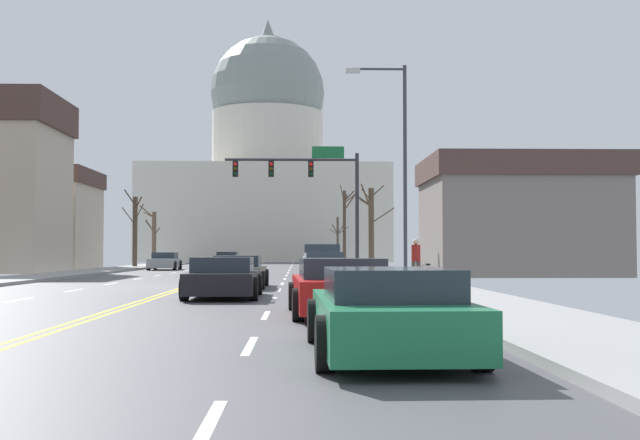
{
  "coord_description": "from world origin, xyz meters",
  "views": [
    {
      "loc": [
        4.21,
        -30.09,
        1.36
      ],
      "look_at": [
        5.87,
        32.9,
        3.84
      ],
      "focal_mm": 43.62,
      "sensor_mm": 36.0,
      "label": 1
    }
  ],
  "objects_px": {
    "sedan_near_03": "(224,279)",
    "signal_gantry": "(311,181)",
    "sedan_near_04": "(340,288)",
    "sedan_near_05": "(387,313)",
    "sedan_oncoming_00": "(165,262)",
    "sedan_oncoming_01": "(227,260)",
    "pickup_truck_near_00": "(322,262)",
    "pedestrian_00": "(416,258)",
    "street_lamp_right": "(397,154)",
    "sedan_near_01": "(325,267)",
    "sedan_near_02": "(239,272)",
    "bicycle_parked": "(427,279)"
  },
  "relations": [
    {
      "from": "pickup_truck_near_00",
      "to": "pedestrian_00",
      "type": "relative_size",
      "value": 3.16
    },
    {
      "from": "sedan_oncoming_00",
      "to": "sedan_near_03",
      "type": "bearing_deg",
      "value": -77.35
    },
    {
      "from": "signal_gantry",
      "to": "sedan_near_02",
      "type": "relative_size",
      "value": 1.71
    },
    {
      "from": "pickup_truck_near_00",
      "to": "sedan_near_04",
      "type": "xyz_separation_m",
      "value": [
        -0.35,
        -25.18,
        -0.18
      ]
    },
    {
      "from": "sedan_near_04",
      "to": "street_lamp_right",
      "type": "bearing_deg",
      "value": 77.47
    },
    {
      "from": "signal_gantry",
      "to": "sedan_near_05",
      "type": "distance_m",
      "value": 35.88
    },
    {
      "from": "sedan_near_05",
      "to": "pedestrian_00",
      "type": "height_order",
      "value": "pedestrian_00"
    },
    {
      "from": "street_lamp_right",
      "to": "sedan_oncoming_00",
      "type": "relative_size",
      "value": 1.92
    },
    {
      "from": "sedan_near_05",
      "to": "street_lamp_right",
      "type": "bearing_deg",
      "value": 82.37
    },
    {
      "from": "sedan_near_01",
      "to": "bicycle_parked",
      "type": "bearing_deg",
      "value": -75.32
    },
    {
      "from": "bicycle_parked",
      "to": "sedan_near_01",
      "type": "bearing_deg",
      "value": 104.68
    },
    {
      "from": "signal_gantry",
      "to": "sedan_oncoming_00",
      "type": "height_order",
      "value": "signal_gantry"
    },
    {
      "from": "bicycle_parked",
      "to": "sedan_near_04",
      "type": "bearing_deg",
      "value": -111.84
    },
    {
      "from": "pickup_truck_near_00",
      "to": "pedestrian_00",
      "type": "bearing_deg",
      "value": -75.05
    },
    {
      "from": "pickup_truck_near_00",
      "to": "sedan_oncoming_01",
      "type": "distance_m",
      "value": 23.51
    },
    {
      "from": "sedan_oncoming_01",
      "to": "pickup_truck_near_00",
      "type": "bearing_deg",
      "value": -72.28
    },
    {
      "from": "signal_gantry",
      "to": "pedestrian_00",
      "type": "xyz_separation_m",
      "value": [
        3.78,
        -16.14,
        -4.41
      ]
    },
    {
      "from": "signal_gantry",
      "to": "sedan_oncoming_00",
      "type": "distance_m",
      "value": 14.74
    },
    {
      "from": "sedan_near_01",
      "to": "sedan_oncoming_00",
      "type": "distance_m",
      "value": 22.77
    },
    {
      "from": "pickup_truck_near_00",
      "to": "sedan_near_01",
      "type": "height_order",
      "value": "pickup_truck_near_00"
    },
    {
      "from": "sedan_near_04",
      "to": "sedan_near_05",
      "type": "distance_m",
      "value": 6.3
    },
    {
      "from": "pickup_truck_near_00",
      "to": "bicycle_parked",
      "type": "height_order",
      "value": "pickup_truck_near_00"
    },
    {
      "from": "sedan_near_01",
      "to": "signal_gantry",
      "type": "bearing_deg",
      "value": 92.53
    },
    {
      "from": "signal_gantry",
      "to": "sedan_near_04",
      "type": "relative_size",
      "value": 1.66
    },
    {
      "from": "sedan_near_03",
      "to": "signal_gantry",
      "type": "bearing_deg",
      "value": 83.01
    },
    {
      "from": "signal_gantry",
      "to": "sedan_near_01",
      "type": "relative_size",
      "value": 1.69
    },
    {
      "from": "sedan_near_02",
      "to": "sedan_oncoming_01",
      "type": "height_order",
      "value": "sedan_oncoming_01"
    },
    {
      "from": "street_lamp_right",
      "to": "bicycle_parked",
      "type": "distance_m",
      "value": 6.78
    },
    {
      "from": "sedan_near_05",
      "to": "sedan_oncoming_00",
      "type": "bearing_deg",
      "value": 103.32
    },
    {
      "from": "street_lamp_right",
      "to": "sedan_near_02",
      "type": "bearing_deg",
      "value": -173.49
    },
    {
      "from": "sedan_near_01",
      "to": "sedan_near_03",
      "type": "relative_size",
      "value": 1.04
    },
    {
      "from": "sedan_near_03",
      "to": "sedan_near_04",
      "type": "distance_m",
      "value": 6.79
    },
    {
      "from": "bicycle_parked",
      "to": "street_lamp_right",
      "type": "bearing_deg",
      "value": 93.04
    },
    {
      "from": "pickup_truck_near_00",
      "to": "sedan_oncoming_01",
      "type": "xyz_separation_m",
      "value": [
        -7.15,
        22.39,
        -0.16
      ]
    },
    {
      "from": "sedan_near_04",
      "to": "bicycle_parked",
      "type": "distance_m",
      "value": 8.36
    },
    {
      "from": "sedan_near_02",
      "to": "sedan_near_03",
      "type": "xyz_separation_m",
      "value": [
        0.03,
        -6.05,
        -0.01
      ]
    },
    {
      "from": "sedan_near_05",
      "to": "sedan_oncoming_00",
      "type": "relative_size",
      "value": 1.07
    },
    {
      "from": "sedan_near_03",
      "to": "sedan_near_05",
      "type": "relative_size",
      "value": 0.97
    },
    {
      "from": "street_lamp_right",
      "to": "sedan_oncoming_01",
      "type": "height_order",
      "value": "street_lamp_right"
    },
    {
      "from": "sedan_near_05",
      "to": "sedan_oncoming_01",
      "type": "height_order",
      "value": "sedan_oncoming_01"
    },
    {
      "from": "sedan_near_01",
      "to": "sedan_oncoming_01",
      "type": "distance_m",
      "value": 29.82
    },
    {
      "from": "sedan_near_02",
      "to": "street_lamp_right",
      "type": "bearing_deg",
      "value": 6.51
    },
    {
      "from": "signal_gantry",
      "to": "sedan_near_01",
      "type": "distance_m",
      "value": 11.71
    },
    {
      "from": "signal_gantry",
      "to": "bicycle_parked",
      "type": "xyz_separation_m",
      "value": [
        3.31,
        -21.49,
        -4.98
      ]
    },
    {
      "from": "pickup_truck_near_00",
      "to": "bicycle_parked",
      "type": "distance_m",
      "value": 17.64
    },
    {
      "from": "sedan_near_03",
      "to": "sedan_oncoming_01",
      "type": "distance_m",
      "value": 41.68
    },
    {
      "from": "sedan_oncoming_01",
      "to": "pedestrian_00",
      "type": "bearing_deg",
      "value": -73.24
    },
    {
      "from": "street_lamp_right",
      "to": "sedan_near_03",
      "type": "height_order",
      "value": "street_lamp_right"
    },
    {
      "from": "pickup_truck_near_00",
      "to": "sedan_near_03",
      "type": "height_order",
      "value": "pickup_truck_near_00"
    },
    {
      "from": "sedan_oncoming_01",
      "to": "sedan_near_05",
      "type": "bearing_deg",
      "value": -82.51
    }
  ]
}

